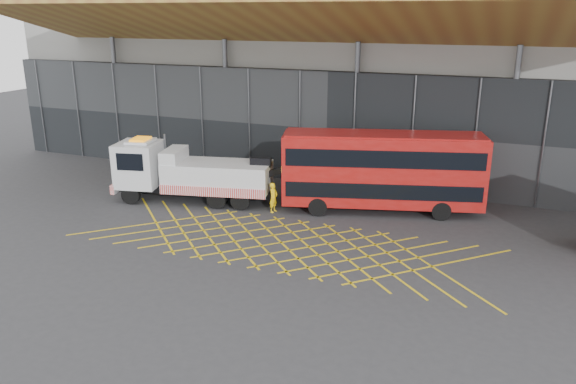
% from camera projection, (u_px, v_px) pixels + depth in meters
% --- Properties ---
extents(ground_plane, '(120.00, 120.00, 0.00)m').
position_uv_depth(ground_plane, '(228.00, 234.00, 31.42)').
color(ground_plane, '#2D2D30').
extents(road_markings, '(23.16, 7.16, 0.01)m').
position_uv_depth(road_markings, '(281.00, 242.00, 30.28)').
color(road_markings, gold).
rests_on(road_markings, ground_plane).
extents(construction_building, '(55.00, 23.97, 18.00)m').
position_uv_depth(construction_building, '(355.00, 50.00, 44.24)').
color(construction_building, gray).
rests_on(construction_building, ground_plane).
extents(recovery_truck, '(12.03, 4.98, 4.18)m').
position_uv_depth(recovery_truck, '(188.00, 173.00, 36.39)').
color(recovery_truck, black).
rests_on(recovery_truck, ground_plane).
extents(bus_towed, '(12.40, 6.03, 4.94)m').
position_uv_depth(bus_towed, '(382.00, 169.00, 34.25)').
color(bus_towed, '#9E0F0C').
rests_on(bus_towed, ground_plane).
extents(worker, '(0.53, 0.74, 1.88)m').
position_uv_depth(worker, '(273.00, 197.00, 34.67)').
color(worker, yellow).
rests_on(worker, ground_plane).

